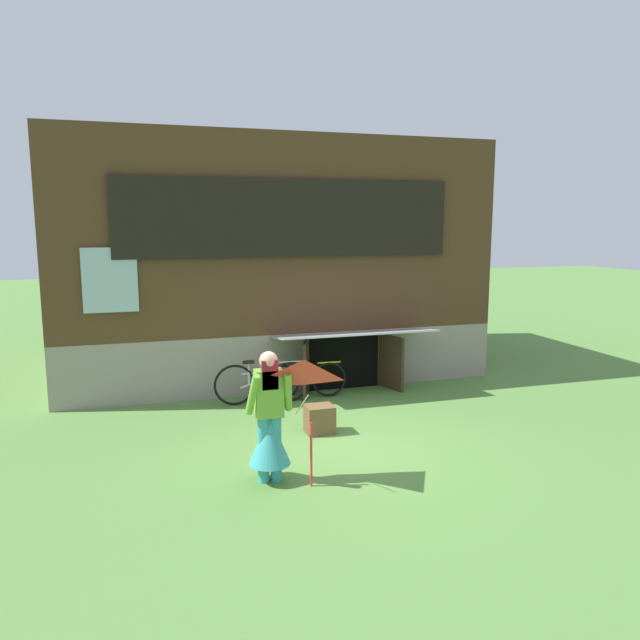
{
  "coord_description": "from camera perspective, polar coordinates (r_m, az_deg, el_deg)",
  "views": [
    {
      "loc": [
        -2.72,
        -7.8,
        3.19
      ],
      "look_at": [
        -0.06,
        0.88,
        1.73
      ],
      "focal_mm": 33.86,
      "sensor_mm": 36.0,
      "label": 1
    }
  ],
  "objects": [
    {
      "name": "bicycle_yellow",
      "position": [
        11.12,
        -1.37,
        -5.68
      ],
      "size": [
        1.54,
        0.11,
        0.7
      ],
      "rotation": [
        0.0,
        0.0,
        -0.05
      ],
      "color": "black",
      "rests_on": "ground_plane"
    },
    {
      "name": "log_house",
      "position": [
        13.57,
        -5.48,
        5.84
      ],
      "size": [
        8.48,
        6.09,
        4.82
      ],
      "color": "gray",
      "rests_on": "ground_plane"
    },
    {
      "name": "person",
      "position": [
        7.57,
        -4.8,
        -10.08
      ],
      "size": [
        0.61,
        0.53,
        1.66
      ],
      "rotation": [
        0.0,
        0.0,
        -0.33
      ],
      "color": "teal",
      "rests_on": "ground_plane"
    },
    {
      "name": "wooden_crate",
      "position": [
        9.37,
        -0.04,
        -9.36
      ],
      "size": [
        0.42,
        0.36,
        0.43
      ],
      "primitive_type": "cube",
      "color": "brown",
      "rests_on": "ground_plane"
    },
    {
      "name": "ground_plane",
      "position": [
        8.85,
        2.08,
        -11.97
      ],
      "size": [
        60.0,
        60.0,
        0.0
      ],
      "primitive_type": "plane",
      "color": "#56843D"
    },
    {
      "name": "kite",
      "position": [
        6.98,
        -1.48,
        -6.8
      ],
      "size": [
        0.9,
        0.96,
        1.53
      ],
      "color": "red",
      "rests_on": "ground_plane"
    },
    {
      "name": "bicycle_silver",
      "position": [
        10.85,
        -5.44,
        -5.88
      ],
      "size": [
        1.74,
        0.13,
        0.79
      ],
      "rotation": [
        0.0,
        0.0,
        -0.05
      ],
      "color": "black",
      "rests_on": "ground_plane"
    }
  ]
}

